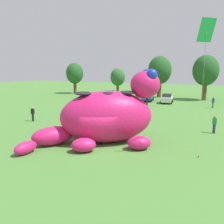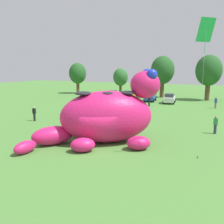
# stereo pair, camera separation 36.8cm
# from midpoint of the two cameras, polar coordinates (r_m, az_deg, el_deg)

# --- Properties ---
(ground_plane) EXTENTS (160.00, 160.00, 0.00)m
(ground_plane) POSITION_cam_midpoint_polar(r_m,az_deg,el_deg) (19.32, -3.18, -8.40)
(ground_plane) COLOR #4C8438
(giant_inflatable_creature) EXTENTS (9.57, 10.44, 6.09)m
(giant_inflatable_creature) POSITION_cam_midpoint_polar(r_m,az_deg,el_deg) (20.37, -1.77, -0.94)
(giant_inflatable_creature) COLOR #E01E6B
(giant_inflatable_creature) RESTS_ON ground
(car_silver) EXTENTS (2.31, 4.27, 1.72)m
(car_silver) POSITION_cam_midpoint_polar(r_m,az_deg,el_deg) (49.41, -0.73, 4.03)
(car_silver) COLOR #B7BABF
(car_silver) RESTS_ON ground
(car_orange) EXTENTS (2.33, 4.28, 1.72)m
(car_orange) POSITION_cam_midpoint_polar(r_m,az_deg,el_deg) (47.41, 3.21, 3.76)
(car_orange) COLOR orange
(car_orange) RESTS_ON ground
(car_blue) EXTENTS (2.41, 4.31, 1.72)m
(car_blue) POSITION_cam_midpoint_polar(r_m,az_deg,el_deg) (46.60, 8.03, 3.56)
(car_blue) COLOR #2347B7
(car_blue) RESTS_ON ground
(car_white) EXTENTS (2.36, 4.29, 1.72)m
(car_white) POSITION_cam_midpoint_polar(r_m,az_deg,el_deg) (44.64, 12.42, 3.13)
(car_white) COLOR white
(car_white) RESTS_ON ground
(tree_far_left) EXTENTS (4.15, 4.15, 7.36)m
(tree_far_left) POSITION_cam_midpoint_polar(r_m,az_deg,el_deg) (60.83, -8.83, 8.81)
(tree_far_left) COLOR brown
(tree_far_left) RESTS_ON ground
(tree_left) EXTENTS (3.44, 3.44, 6.11)m
(tree_left) POSITION_cam_midpoint_polar(r_m,az_deg,el_deg) (58.25, 1.16, 8.06)
(tree_left) COLOR brown
(tree_left) RESTS_ON ground
(tree_mid_left) EXTENTS (4.87, 4.87, 8.64)m
(tree_mid_left) POSITION_cam_midpoint_polar(r_m,az_deg,el_deg) (53.08, 10.82, 9.46)
(tree_mid_left) COLOR brown
(tree_mid_left) RESTS_ON ground
(tree_centre_left) EXTENTS (4.85, 4.85, 8.61)m
(tree_centre_left) POSITION_cam_midpoint_polar(r_m,az_deg,el_deg) (50.51, 20.71, 8.94)
(tree_centre_left) COLOR brown
(tree_centre_left) RESTS_ON ground
(spectator_mid_field) EXTENTS (0.38, 0.26, 1.71)m
(spectator_mid_field) POSITION_cam_midpoint_polar(r_m,az_deg,el_deg) (41.12, 22.16, 2.02)
(spectator_mid_field) COLOR #726656
(spectator_mid_field) RESTS_ON ground
(spectator_by_cars) EXTENTS (0.38, 0.26, 1.71)m
(spectator_by_cars) POSITION_cam_midpoint_polar(r_m,az_deg,el_deg) (25.25, 22.27, -2.71)
(spectator_by_cars) COLOR #2D334C
(spectator_by_cars) RESTS_ON ground
(spectator_wandering) EXTENTS (0.38, 0.26, 1.71)m
(spectator_wandering) POSITION_cam_midpoint_polar(r_m,az_deg,el_deg) (40.33, 7.88, 2.53)
(spectator_wandering) COLOR black
(spectator_wandering) RESTS_ON ground
(spectator_far_side) EXTENTS (0.38, 0.26, 1.71)m
(spectator_far_side) POSITION_cam_midpoint_polar(r_m,az_deg,el_deg) (30.17, -18.24, -0.46)
(spectator_far_side) COLOR black
(spectator_far_side) RESTS_ON ground
(tethered_flying_kite) EXTENTS (1.13, 1.13, 9.25)m
(tethered_flying_kite) POSITION_cam_midpoint_polar(r_m,az_deg,el_deg) (17.42, 20.47, 16.88)
(tethered_flying_kite) COLOR brown
(tethered_flying_kite) RESTS_ON ground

